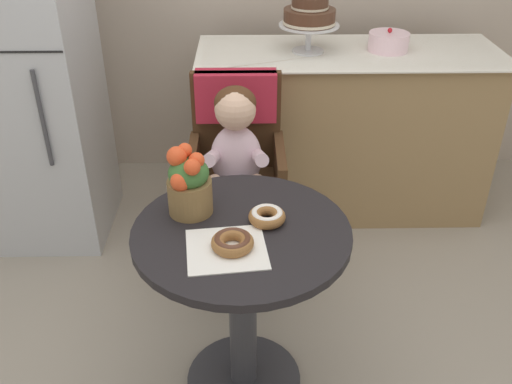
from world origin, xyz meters
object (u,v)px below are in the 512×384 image
(seated_child, at_px, (236,155))
(tiered_cake_stand, at_px, (309,16))
(donut_mid, at_px, (232,242))
(round_layer_cake, at_px, (389,42))
(cafe_table, at_px, (242,280))
(refrigerator, at_px, (22,77))
(donut_front, at_px, (267,216))
(wicker_chair, at_px, (237,146))
(flower_vase, at_px, (189,183))

(seated_child, height_order, tiered_cake_stand, tiered_cake_stand)
(donut_mid, distance_m, round_layer_cake, 1.62)
(cafe_table, xyz_separation_m, refrigerator, (-1.05, 1.10, 0.34))
(cafe_table, xyz_separation_m, donut_front, (0.08, 0.04, 0.24))
(tiered_cake_stand, height_order, refrigerator, refrigerator)
(wicker_chair, bearing_deg, donut_mid, -95.64)
(flower_vase, height_order, round_layer_cake, round_layer_cake)
(donut_mid, bearing_deg, seated_child, 89.91)
(wicker_chair, relative_size, refrigerator, 0.56)
(cafe_table, relative_size, flower_vase, 2.96)
(tiered_cake_stand, xyz_separation_m, round_layer_cake, (0.41, 0.01, -0.13))
(cafe_table, distance_m, flower_vase, 0.38)
(round_layer_cake, distance_m, refrigerator, 1.81)
(donut_front, bearing_deg, round_layer_cake, 62.65)
(refrigerator, bearing_deg, donut_mid, -49.57)
(cafe_table, height_order, wicker_chair, wicker_chair)
(donut_front, bearing_deg, tiered_cake_stand, 78.82)
(cafe_table, height_order, tiered_cake_stand, tiered_cake_stand)
(seated_child, bearing_deg, refrigerator, 154.11)
(seated_child, relative_size, donut_front, 5.89)
(cafe_table, height_order, donut_front, donut_front)
(donut_front, xyz_separation_m, donut_mid, (-0.11, -0.14, 0.00))
(donut_front, height_order, round_layer_cake, round_layer_cake)
(cafe_table, height_order, seated_child, seated_child)
(tiered_cake_stand, bearing_deg, flower_vase, -113.01)
(wicker_chair, relative_size, seated_child, 1.31)
(flower_vase, relative_size, round_layer_cake, 1.19)
(wicker_chair, height_order, donut_mid, wicker_chair)
(cafe_table, bearing_deg, tiered_cake_stand, 75.64)
(donut_front, distance_m, flower_vase, 0.28)
(donut_mid, bearing_deg, flower_vase, 125.08)
(wicker_chair, relative_size, donut_mid, 7.16)
(donut_front, xyz_separation_m, tiered_cake_stand, (0.25, 1.26, 0.34))
(tiered_cake_stand, relative_size, refrigerator, 0.18)
(tiered_cake_stand, distance_m, round_layer_cake, 0.43)
(donut_front, relative_size, refrigerator, 0.07)
(cafe_table, height_order, refrigerator, refrigerator)
(wicker_chair, height_order, tiered_cake_stand, tiered_cake_stand)
(cafe_table, relative_size, donut_mid, 5.40)
(cafe_table, distance_m, wicker_chair, 0.77)
(flower_vase, height_order, tiered_cake_stand, tiered_cake_stand)
(wicker_chair, height_order, donut_front, wicker_chair)
(donut_front, distance_m, donut_mid, 0.18)
(tiered_cake_stand, bearing_deg, cafe_table, -104.36)
(tiered_cake_stand, height_order, round_layer_cake, tiered_cake_stand)
(wicker_chair, xyz_separation_m, refrigerator, (-1.02, 0.34, 0.21))
(wicker_chair, distance_m, flower_vase, 0.69)
(donut_front, bearing_deg, cafe_table, -153.71)
(flower_vase, bearing_deg, donut_mid, -54.92)
(flower_vase, relative_size, refrigerator, 0.14)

